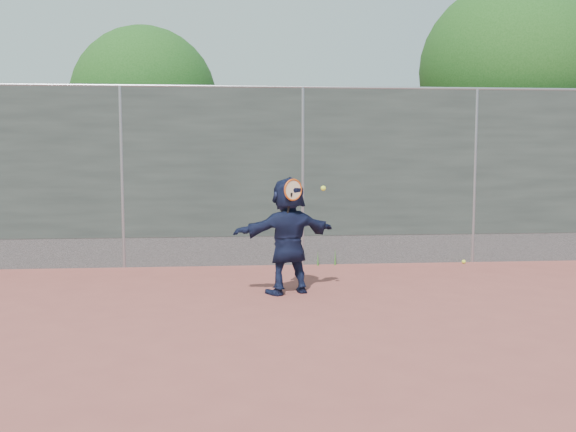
{
  "coord_description": "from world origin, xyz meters",
  "views": [
    {
      "loc": [
        -1.21,
        -7.29,
        1.93
      ],
      "look_at": [
        -0.44,
        1.3,
        1.06
      ],
      "focal_mm": 40.0,
      "sensor_mm": 36.0,
      "label": 1
    }
  ],
  "objects": [
    {
      "name": "player",
      "position": [
        -0.44,
        1.3,
        0.8
      ],
      "size": [
        1.55,
        0.95,
        1.59
      ],
      "primitive_type": "imported",
      "rotation": [
        0.0,
        0.0,
        3.49
      ],
      "color": "#141B39",
      "rests_on": "ground"
    },
    {
      "name": "ball_ground",
      "position": [
        2.79,
        3.35,
        0.03
      ],
      "size": [
        0.07,
        0.07,
        0.07
      ],
      "primitive_type": "sphere",
      "color": "#DEF536",
      "rests_on": "ground"
    },
    {
      "name": "fence",
      "position": [
        -0.0,
        3.5,
        1.58
      ],
      "size": [
        20.0,
        0.06,
        3.03
      ],
      "color": "#38423D",
      "rests_on": "ground"
    },
    {
      "name": "weed_clump",
      "position": [
        0.29,
        3.38,
        0.13
      ],
      "size": [
        0.68,
        0.07,
        0.3
      ],
      "color": "#387226",
      "rests_on": "ground"
    },
    {
      "name": "swing_action",
      "position": [
        -0.36,
        1.1,
        1.41
      ],
      "size": [
        0.56,
        0.2,
        0.51
      ],
      "color": "#C44912",
      "rests_on": "ground"
    },
    {
      "name": "tree_left",
      "position": [
        -2.85,
        6.55,
        2.94
      ],
      "size": [
        3.15,
        3.0,
        4.53
      ],
      "color": "#382314",
      "rests_on": "ground"
    },
    {
      "name": "tree_right",
      "position": [
        4.68,
        5.75,
        3.49
      ],
      "size": [
        3.78,
        3.6,
        5.39
      ],
      "color": "#382314",
      "rests_on": "ground"
    },
    {
      "name": "ground",
      "position": [
        0.0,
        0.0,
        0.0
      ],
      "size": [
        80.0,
        80.0,
        0.0
      ],
      "primitive_type": "plane",
      "color": "#9E4C42",
      "rests_on": "ground"
    }
  ]
}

